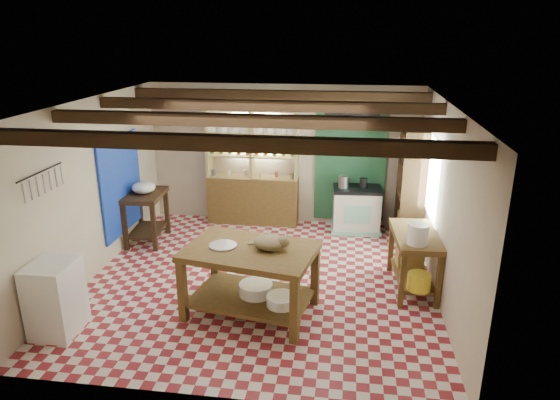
# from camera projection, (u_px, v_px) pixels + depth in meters

# --- Properties ---
(floor) EXTENTS (5.00, 5.00, 0.02)m
(floor) POSITION_uv_depth(u_px,v_px,m) (261.00, 281.00, 7.37)
(floor) COLOR maroon
(floor) RESTS_ON ground
(ceiling) EXTENTS (5.00, 5.00, 0.02)m
(ceiling) POSITION_uv_depth(u_px,v_px,m) (258.00, 103.00, 6.53)
(ceiling) COLOR #504F55
(ceiling) RESTS_ON wall_back
(wall_back) EXTENTS (5.00, 0.04, 2.60)m
(wall_back) POSITION_uv_depth(u_px,v_px,m) (283.00, 155.00, 9.29)
(wall_back) COLOR beige
(wall_back) RESTS_ON floor
(wall_front) EXTENTS (5.00, 0.04, 2.60)m
(wall_front) POSITION_uv_depth(u_px,v_px,m) (212.00, 282.00, 4.61)
(wall_front) COLOR beige
(wall_front) RESTS_ON floor
(wall_left) EXTENTS (0.04, 5.00, 2.60)m
(wall_left) POSITION_uv_depth(u_px,v_px,m) (91.00, 190.00, 7.28)
(wall_left) COLOR beige
(wall_left) RESTS_ON floor
(wall_right) EXTENTS (0.04, 5.00, 2.60)m
(wall_right) POSITION_uv_depth(u_px,v_px,m) (444.00, 205.00, 6.62)
(wall_right) COLOR beige
(wall_right) RESTS_ON floor
(ceiling_beams) EXTENTS (5.00, 3.80, 0.15)m
(ceiling_beams) POSITION_uv_depth(u_px,v_px,m) (258.00, 112.00, 6.57)
(ceiling_beams) COLOR #382413
(ceiling_beams) RESTS_ON ceiling
(blue_wall_patch) EXTENTS (0.04, 1.40, 1.60)m
(blue_wall_patch) POSITION_uv_depth(u_px,v_px,m) (121.00, 185.00, 8.18)
(blue_wall_patch) COLOR #183AB8
(blue_wall_patch) RESTS_ON wall_left
(green_wall_patch) EXTENTS (1.30, 0.04, 2.30)m
(green_wall_patch) POSITION_uv_depth(u_px,v_px,m) (351.00, 160.00, 9.12)
(green_wall_patch) COLOR #225534
(green_wall_patch) RESTS_ON wall_back
(window_back) EXTENTS (0.90, 0.02, 0.80)m
(window_back) POSITION_uv_depth(u_px,v_px,m) (256.00, 133.00, 9.21)
(window_back) COLOR white
(window_back) RESTS_ON wall_back
(window_right) EXTENTS (0.02, 1.30, 1.20)m
(window_right) POSITION_uv_depth(u_px,v_px,m) (432.00, 177.00, 7.53)
(window_right) COLOR white
(window_right) RESTS_ON wall_right
(utensil_rail) EXTENTS (0.06, 0.90, 0.28)m
(utensil_rail) POSITION_uv_depth(u_px,v_px,m) (42.00, 182.00, 5.99)
(utensil_rail) COLOR black
(utensil_rail) RESTS_ON wall_left
(pot_rack) EXTENTS (0.86, 0.12, 0.36)m
(pot_rack) POSITION_uv_depth(u_px,v_px,m) (353.00, 113.00, 8.43)
(pot_rack) COLOR black
(pot_rack) RESTS_ON ceiling
(shelving_unit) EXTENTS (1.70, 0.34, 2.20)m
(shelving_unit) POSITION_uv_depth(u_px,v_px,m) (252.00, 167.00, 9.25)
(shelving_unit) COLOR tan
(shelving_unit) RESTS_ON floor
(tall_rack) EXTENTS (0.40, 0.86, 2.00)m
(tall_rack) POSITION_uv_depth(u_px,v_px,m) (411.00, 186.00, 8.44)
(tall_rack) COLOR #382413
(tall_rack) RESTS_ON floor
(work_table) EXTENTS (1.78, 1.35, 0.91)m
(work_table) POSITION_uv_depth(u_px,v_px,m) (251.00, 281.00, 6.41)
(work_table) COLOR brown
(work_table) RESTS_ON floor
(stove) EXTENTS (0.89, 0.63, 0.83)m
(stove) POSITION_uv_depth(u_px,v_px,m) (356.00, 209.00, 9.07)
(stove) COLOR beige
(stove) RESTS_ON floor
(prep_table) EXTENTS (0.67, 0.92, 0.89)m
(prep_table) POSITION_uv_depth(u_px,v_px,m) (146.00, 217.00, 8.60)
(prep_table) COLOR #382413
(prep_table) RESTS_ON floor
(white_cabinet) EXTENTS (0.51, 0.61, 0.91)m
(white_cabinet) POSITION_uv_depth(u_px,v_px,m) (55.00, 298.00, 6.00)
(white_cabinet) COLOR white
(white_cabinet) RESTS_ON floor
(right_counter) EXTENTS (0.66, 1.21, 0.84)m
(right_counter) POSITION_uv_depth(u_px,v_px,m) (413.00, 261.00, 7.03)
(right_counter) COLOR brown
(right_counter) RESTS_ON floor
(cat) EXTENTS (0.41, 0.32, 0.19)m
(cat) POSITION_uv_depth(u_px,v_px,m) (270.00, 243.00, 6.20)
(cat) COLOR #988558
(cat) RESTS_ON work_table
(steel_tray) EXTENTS (0.42, 0.42, 0.02)m
(steel_tray) POSITION_uv_depth(u_px,v_px,m) (223.00, 246.00, 6.32)
(steel_tray) COLOR #AAA9B1
(steel_tray) RESTS_ON work_table
(basin_large) EXTENTS (0.51, 0.51, 0.15)m
(basin_large) POSITION_uv_depth(u_px,v_px,m) (256.00, 289.00, 6.48)
(basin_large) COLOR white
(basin_large) RESTS_ON work_table
(basin_small) EXTENTS (0.44, 0.44, 0.13)m
(basin_small) POSITION_uv_depth(u_px,v_px,m) (281.00, 300.00, 6.23)
(basin_small) COLOR white
(basin_small) RESTS_ON work_table
(kettle_left) EXTENTS (0.20, 0.20, 0.22)m
(kettle_left) POSITION_uv_depth(u_px,v_px,m) (344.00, 182.00, 8.92)
(kettle_left) COLOR #AAA9B1
(kettle_left) RESTS_ON stove
(kettle_right) EXTENTS (0.15, 0.15, 0.18)m
(kettle_right) POSITION_uv_depth(u_px,v_px,m) (363.00, 183.00, 8.90)
(kettle_right) COLOR black
(kettle_right) RESTS_ON stove
(enamel_bowl) EXTENTS (0.42, 0.42, 0.20)m
(enamel_bowl) POSITION_uv_depth(u_px,v_px,m) (144.00, 187.00, 8.42)
(enamel_bowl) COLOR white
(enamel_bowl) RESTS_ON prep_table
(white_bucket) EXTENTS (0.29, 0.29, 0.28)m
(white_bucket) POSITION_uv_depth(u_px,v_px,m) (418.00, 234.00, 6.52)
(white_bucket) COLOR white
(white_bucket) RESTS_ON right_counter
(wicker_basket) EXTENTS (0.39, 0.32, 0.26)m
(wicker_basket) POSITION_uv_depth(u_px,v_px,m) (409.00, 256.00, 7.33)
(wicker_basket) COLOR #AA8B44
(wicker_basket) RESTS_ON right_counter
(yellow_tub) EXTENTS (0.33, 0.33, 0.23)m
(yellow_tub) POSITION_uv_depth(u_px,v_px,m) (419.00, 282.00, 6.63)
(yellow_tub) COLOR yellow
(yellow_tub) RESTS_ON right_counter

